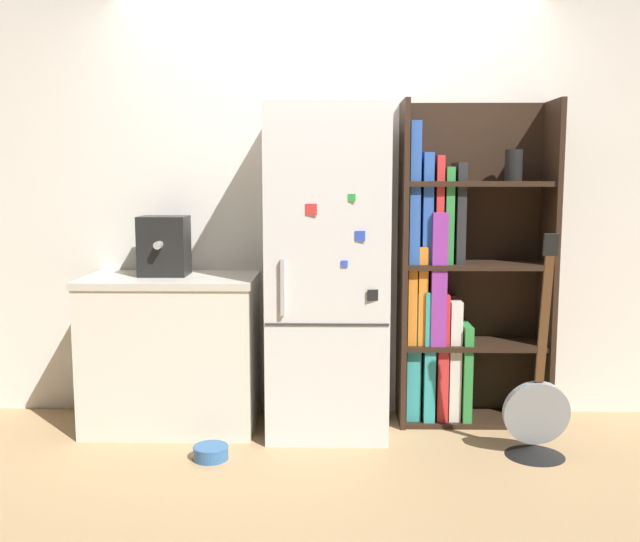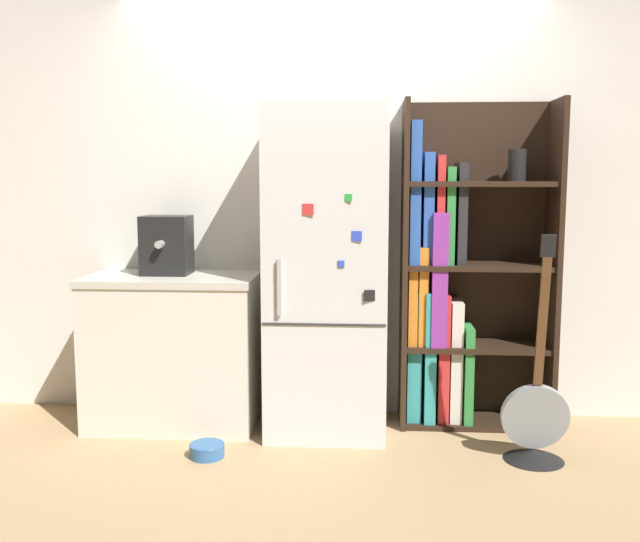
{
  "view_description": "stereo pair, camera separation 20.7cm",
  "coord_description": "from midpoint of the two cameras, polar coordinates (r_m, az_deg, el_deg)",
  "views": [
    {
      "loc": [
        0.03,
        -3.88,
        1.45
      ],
      "look_at": [
        -0.04,
        0.15,
        0.92
      ],
      "focal_mm": 40.0,
      "sensor_mm": 36.0,
      "label": 1
    },
    {
      "loc": [
        0.23,
        -3.87,
        1.45
      ],
      "look_at": [
        -0.04,
        0.15,
        0.92
      ],
      "focal_mm": 40.0,
      "sensor_mm": 36.0,
      "label": 2
    }
  ],
  "objects": [
    {
      "name": "pet_bowl",
      "position": [
        3.87,
        -7.47,
        -13.99
      ],
      "size": [
        0.19,
        0.19,
        0.07
      ],
      "color": "#3366A5",
      "rests_on": "ground_plane"
    },
    {
      "name": "ground_plane",
      "position": [
        4.14,
        1.93,
        -13.06
      ],
      "size": [
        16.0,
        16.0,
        0.0
      ],
      "primitive_type": "plane",
      "color": "tan"
    },
    {
      "name": "espresso_machine",
      "position": [
        4.23,
        -10.8,
        2.05
      ],
      "size": [
        0.27,
        0.28,
        0.34
      ],
      "color": "black",
      "rests_on": "kitchen_counter"
    },
    {
      "name": "refrigerator",
      "position": [
        4.05,
        2.06,
        -0.04
      ],
      "size": [
        0.67,
        0.65,
        1.85
      ],
      "color": "silver",
      "rests_on": "ground_plane"
    },
    {
      "name": "bookshelf",
      "position": [
        4.27,
        12.08,
        -1.12
      ],
      "size": [
        0.88,
        0.35,
        1.89
      ],
      "color": "black",
      "rests_on": "ground_plane"
    },
    {
      "name": "kitchen_counter",
      "position": [
        4.29,
        -10.21,
        -6.21
      ],
      "size": [
        0.99,
        0.59,
        0.89
      ],
      "color": "silver",
      "rests_on": "ground_plane"
    },
    {
      "name": "wall_back",
      "position": [
        4.35,
        2.23,
        5.47
      ],
      "size": [
        8.0,
        0.05,
        2.6
      ],
      "color": "white",
      "rests_on": "ground_plane"
    },
    {
      "name": "guitar",
      "position": [
        3.94,
        18.29,
        -11.9
      ],
      "size": [
        0.35,
        0.31,
        1.18
      ],
      "color": "black",
      "rests_on": "ground_plane"
    }
  ]
}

